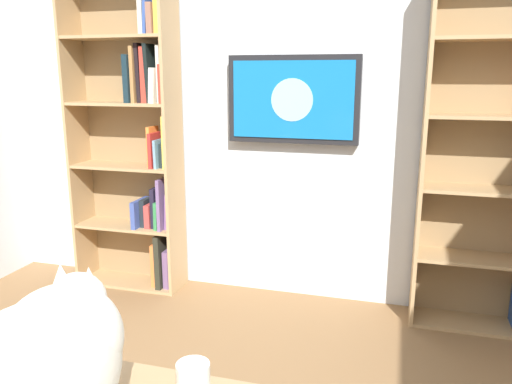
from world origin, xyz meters
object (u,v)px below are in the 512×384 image
cat (38,374)px  coffee_mug (193,382)px  bookshelf_right (137,137)px  wall_mounted_tv (293,100)px

cat → coffee_mug: (-0.23, -0.24, -0.13)m
bookshelf_right → coffee_mug: bearing=121.6°
bookshelf_right → coffee_mug: size_ratio=22.82×
wall_mounted_tv → cat: wall_mounted_tv is taller
bookshelf_right → cat: bearing=114.7°
bookshelf_right → cat: 2.64m
coffee_mug → wall_mounted_tv: bearing=-83.7°
bookshelf_right → wall_mounted_tv: size_ratio=2.58×
wall_mounted_tv → cat: bearing=90.5°
wall_mounted_tv → bookshelf_right: bearing=4.3°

